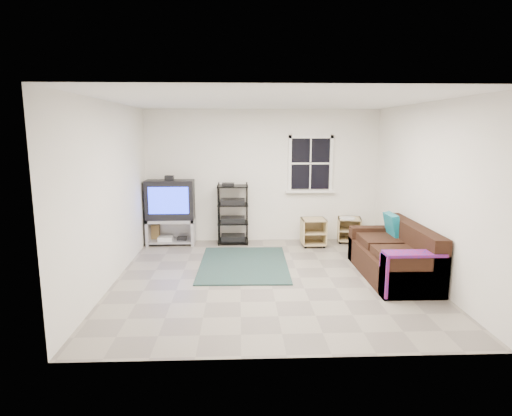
{
  "coord_description": "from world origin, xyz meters",
  "views": [
    {
      "loc": [
        -0.46,
        -6.13,
        2.2
      ],
      "look_at": [
        -0.2,
        0.4,
        1.0
      ],
      "focal_mm": 30.0,
      "sensor_mm": 36.0,
      "label": 1
    }
  ],
  "objects_px": {
    "av_rack": "(233,217)",
    "side_table_left": "(313,231)",
    "side_table_right": "(349,228)",
    "sofa": "(395,257)",
    "tv_unit": "(170,207)"
  },
  "relations": [
    {
      "from": "tv_unit",
      "to": "side_table_right",
      "type": "distance_m",
      "value": 3.54
    },
    {
      "from": "av_rack",
      "to": "side_table_right",
      "type": "xyz_separation_m",
      "value": [
        2.3,
        0.02,
        -0.23
      ]
    },
    {
      "from": "side_table_left",
      "to": "side_table_right",
      "type": "relative_size",
      "value": 1.03
    },
    {
      "from": "side_table_left",
      "to": "tv_unit",
      "type": "bearing_deg",
      "value": 175.65
    },
    {
      "from": "side_table_right",
      "to": "sofa",
      "type": "xyz_separation_m",
      "value": [
        0.17,
        -2.08,
        0.03
      ]
    },
    {
      "from": "side_table_left",
      "to": "sofa",
      "type": "relative_size",
      "value": 0.28
    },
    {
      "from": "av_rack",
      "to": "side_table_left",
      "type": "height_order",
      "value": "av_rack"
    },
    {
      "from": "av_rack",
      "to": "tv_unit",
      "type": "bearing_deg",
      "value": -179.22
    },
    {
      "from": "tv_unit",
      "to": "side_table_right",
      "type": "bearing_deg",
      "value": 0.56
    },
    {
      "from": "side_table_left",
      "to": "side_table_right",
      "type": "height_order",
      "value": "side_table_left"
    },
    {
      "from": "tv_unit",
      "to": "sofa",
      "type": "relative_size",
      "value": 0.7
    },
    {
      "from": "av_rack",
      "to": "side_table_left",
      "type": "xyz_separation_m",
      "value": [
        1.54,
        -0.23,
        -0.23
      ]
    },
    {
      "from": "side_table_right",
      "to": "sofa",
      "type": "bearing_deg",
      "value": -85.38
    },
    {
      "from": "tv_unit",
      "to": "av_rack",
      "type": "distance_m",
      "value": 1.23
    },
    {
      "from": "av_rack",
      "to": "side_table_right",
      "type": "bearing_deg",
      "value": 0.45
    }
  ]
}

